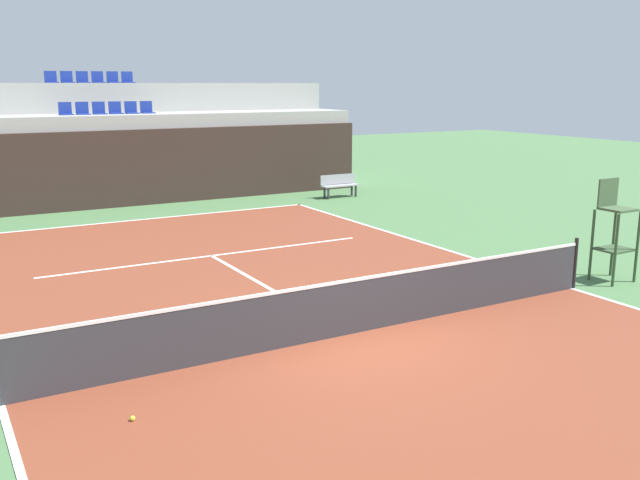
% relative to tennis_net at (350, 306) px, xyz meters
% --- Properties ---
extents(ground_plane, '(80.00, 80.00, 0.00)m').
position_rel_tennis_net_xyz_m(ground_plane, '(0.00, 0.00, -0.51)').
color(ground_plane, '#477042').
extents(court_surface, '(11.00, 24.00, 0.01)m').
position_rel_tennis_net_xyz_m(court_surface, '(0.00, 0.00, -0.50)').
color(court_surface, brown).
rests_on(court_surface, ground_plane).
extents(baseline_far, '(11.00, 0.10, 0.00)m').
position_rel_tennis_net_xyz_m(baseline_far, '(0.00, 11.95, -0.50)').
color(baseline_far, white).
rests_on(baseline_far, court_surface).
extents(sideline_left, '(0.10, 24.00, 0.00)m').
position_rel_tennis_net_xyz_m(sideline_left, '(-5.45, 0.00, -0.50)').
color(sideline_left, white).
rests_on(sideline_left, court_surface).
extents(sideline_right, '(0.10, 24.00, 0.00)m').
position_rel_tennis_net_xyz_m(sideline_right, '(5.45, 0.00, -0.50)').
color(sideline_right, white).
rests_on(sideline_right, court_surface).
extents(service_line_far, '(8.26, 0.10, 0.00)m').
position_rel_tennis_net_xyz_m(service_line_far, '(0.00, 6.40, -0.50)').
color(service_line_far, white).
rests_on(service_line_far, court_surface).
extents(centre_service_line, '(0.10, 6.40, 0.00)m').
position_rel_tennis_net_xyz_m(centre_service_line, '(0.00, 3.20, -0.50)').
color(centre_service_line, white).
rests_on(centre_service_line, court_surface).
extents(back_wall, '(18.62, 0.30, 2.63)m').
position_rel_tennis_net_xyz_m(back_wall, '(0.00, 14.74, 0.81)').
color(back_wall, '#33231E').
rests_on(back_wall, ground_plane).
extents(stands_tier_lower, '(18.62, 2.40, 3.12)m').
position_rel_tennis_net_xyz_m(stands_tier_lower, '(0.00, 16.09, 1.05)').
color(stands_tier_lower, '#9E9E99').
rests_on(stands_tier_lower, ground_plane).
extents(stands_tier_upper, '(18.62, 2.40, 4.20)m').
position_rel_tennis_net_xyz_m(stands_tier_upper, '(0.00, 18.49, 1.59)').
color(stands_tier_upper, '#9E9E99').
rests_on(stands_tier_upper, ground_plane).
extents(seating_row_lower, '(3.29, 0.44, 0.44)m').
position_rel_tennis_net_xyz_m(seating_row_lower, '(-0.00, 16.18, 2.73)').
color(seating_row_lower, navy).
rests_on(seating_row_lower, stands_tier_lower).
extents(seating_row_upper, '(3.29, 0.44, 0.44)m').
position_rel_tennis_net_xyz_m(seating_row_upper, '(-0.00, 18.58, 3.82)').
color(seating_row_upper, navy).
rests_on(seating_row_upper, stands_tier_upper).
extents(tennis_net, '(11.08, 0.08, 1.07)m').
position_rel_tennis_net_xyz_m(tennis_net, '(0.00, 0.00, 0.00)').
color(tennis_net, black).
rests_on(tennis_net, court_surface).
extents(umpire_chair, '(0.76, 0.66, 2.20)m').
position_rel_tennis_net_xyz_m(umpire_chair, '(6.70, 0.06, 0.68)').
color(umpire_chair, '#334C2D').
rests_on(umpire_chair, ground_plane).
extents(player_bench, '(1.50, 0.40, 0.85)m').
position_rel_tennis_net_xyz_m(player_bench, '(7.56, 12.70, -0.00)').
color(player_bench, '#99999E').
rests_on(player_bench, ground_plane).
extents(tennis_ball_0, '(0.07, 0.07, 0.07)m').
position_rel_tennis_net_xyz_m(tennis_ball_0, '(-4.06, -1.29, -0.47)').
color(tennis_ball_0, '#CCE033').
rests_on(tennis_ball_0, court_surface).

